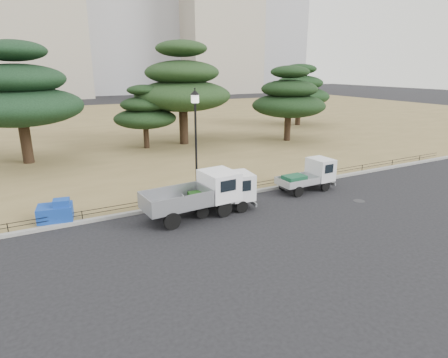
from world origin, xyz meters
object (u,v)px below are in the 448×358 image
truck_large (197,193)px  tarp_pile (56,212)px  truck_kei_front (224,192)px  street_lamp (196,127)px  truck_kei_rear (309,175)px

truck_large → tarp_pile: truck_large is taller
truck_kei_front → street_lamp: street_lamp is taller
street_lamp → tarp_pile: street_lamp is taller
truck_kei_front → street_lamp: 3.62m
truck_kei_rear → tarp_pile: truck_kei_rear is taller
street_lamp → tarp_pile: bearing=177.3°
truck_large → truck_kei_rear: bearing=0.1°
truck_large → truck_kei_front: 1.50m
truck_large → street_lamp: size_ratio=0.84×
truck_large → street_lamp: bearing=62.1°
street_lamp → truck_kei_front: bearing=-69.8°
truck_large → tarp_pile: size_ratio=2.88×
truck_kei_rear → street_lamp: 7.33m
truck_kei_rear → tarp_pile: 13.51m
truck_kei_front → tarp_pile: 7.87m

